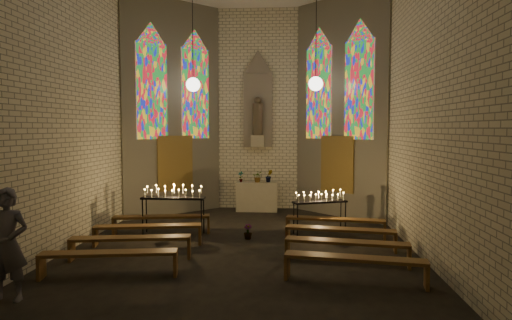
{
  "coord_description": "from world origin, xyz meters",
  "views": [
    {
      "loc": [
        1.11,
        -10.06,
        2.84
      ],
      "look_at": [
        0.27,
        1.36,
        2.04
      ],
      "focal_mm": 32.0,
      "sensor_mm": 36.0,
      "label": 1
    }
  ],
  "objects_px": {
    "votive_stand_left": "(173,195)",
    "votive_stand_right": "(320,199)",
    "aisle_flower_pot": "(248,232)",
    "visitor": "(7,245)",
    "altar": "(257,196)"
  },
  "relations": [
    {
      "from": "aisle_flower_pot",
      "to": "visitor",
      "type": "distance_m",
      "value": 5.74
    },
    {
      "from": "aisle_flower_pot",
      "to": "votive_stand_right",
      "type": "xyz_separation_m",
      "value": [
        1.88,
        0.82,
        0.75
      ]
    },
    {
      "from": "votive_stand_right",
      "to": "altar",
      "type": "bearing_deg",
      "value": 100.82
    },
    {
      "from": "votive_stand_left",
      "to": "visitor",
      "type": "height_order",
      "value": "visitor"
    },
    {
      "from": "visitor",
      "to": "aisle_flower_pot",
      "type": "bearing_deg",
      "value": 47.41
    },
    {
      "from": "altar",
      "to": "votive_stand_right",
      "type": "xyz_separation_m",
      "value": [
        1.94,
        -3.21,
        0.44
      ]
    },
    {
      "from": "aisle_flower_pot",
      "to": "votive_stand_left",
      "type": "relative_size",
      "value": 0.23
    },
    {
      "from": "votive_stand_left",
      "to": "votive_stand_right",
      "type": "xyz_separation_m",
      "value": [
        3.93,
        0.38,
        -0.13
      ]
    },
    {
      "from": "aisle_flower_pot",
      "to": "votive_stand_left",
      "type": "bearing_deg",
      "value": 167.9
    },
    {
      "from": "votive_stand_left",
      "to": "votive_stand_right",
      "type": "bearing_deg",
      "value": 5.98
    },
    {
      "from": "altar",
      "to": "votive_stand_left",
      "type": "bearing_deg",
      "value": -119.07
    },
    {
      "from": "aisle_flower_pot",
      "to": "votive_stand_left",
      "type": "distance_m",
      "value": 2.27
    },
    {
      "from": "votive_stand_left",
      "to": "visitor",
      "type": "relative_size",
      "value": 0.91
    },
    {
      "from": "aisle_flower_pot",
      "to": "visitor",
      "type": "xyz_separation_m",
      "value": [
        -3.55,
        -4.44,
        0.74
      ]
    },
    {
      "from": "aisle_flower_pot",
      "to": "altar",
      "type": "bearing_deg",
      "value": 90.78
    }
  ]
}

